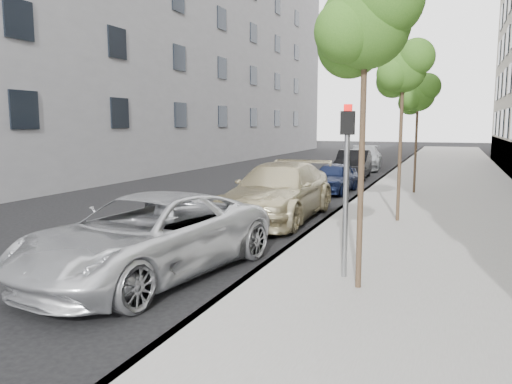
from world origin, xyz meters
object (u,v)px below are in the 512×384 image
Objects in this scene: sedan_rear at (364,158)px; tree_mid at (404,70)px; sedan_blue at (334,177)px; minivan at (148,236)px; tree_far at (419,95)px; suv at (279,191)px; signal_pole at (347,171)px; sedan_black at (353,164)px; tree_near at (367,24)px.

tree_mid is at bearing -82.67° from sedan_rear.
sedan_rear reaches higher than sedan_blue.
tree_mid is at bearing 68.58° from minivan.
suv is at bearing -117.84° from tree_far.
tree_far is 0.84× the size of minivan.
sedan_blue is at bearing 87.45° from suv.
suv is (-3.23, 5.64, -1.25)m from signal_pole.
minivan is at bearing -95.33° from sedan_rear.
tree_far is 7.68m from sedan_black.
tree_near reaches higher than signal_pole.
tree_far is 8.39m from suv.
tree_near reaches higher than minivan.
tree_mid is 8.80m from minivan.
minivan is at bearing -90.44° from sedan_blue.
sedan_rear is at bearing 89.91° from sedan_black.
suv reaches higher than sedan_blue.
tree_near is 1.68× the size of signal_pole.
suv is 12.70m from sedan_black.
sedan_rear is at bearing 95.69° from sedan_blue.
tree_near is 25.08m from sedan_rear.
minivan is 13.20m from sedan_blue.
tree_far reaches higher than sedan_blue.
suv reaches higher than sedan_black.
signal_pole is 18.68m from sedan_black.
suv is 1.28× the size of sedan_black.
tree_far reaches higher than sedan_black.
tree_near is 5.54m from minivan.
suv is (-3.61, -6.84, -3.26)m from tree_far.
sedan_black is at bearing 95.22° from sedan_blue.
tree_far is 4.84m from sedan_blue.
signal_pole is 0.68× the size of sedan_black.
suv is at bearing 117.79° from signal_pole.
tree_near is at bearing 14.50° from minivan.
tree_far is at bearing -75.97° from sedan_rear.
sedan_black is (-0.04, 12.70, -0.10)m from suv.
minivan reaches higher than sedan_black.
sedan_rear is (-3.64, 23.95, -1.34)m from signal_pole.
tree_far reaches higher than signal_pole.
sedan_black is (-3.65, 12.36, -3.71)m from tree_mid.
suv is 6.64m from sedan_blue.
suv reaches higher than sedan_rear.
suv reaches higher than minivan.
tree_far is at bearing -61.84° from sedan_black.
signal_pole is 0.55× the size of minivan.
tree_far is 1.52× the size of signal_pole.
tree_near reaches higher than sedan_black.
tree_mid is 6.51m from tree_far.
tree_near is at bearing -55.74° from signal_pole.
sedan_blue is 0.82× the size of sedan_black.
minivan is 1.07× the size of sedan_rear.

